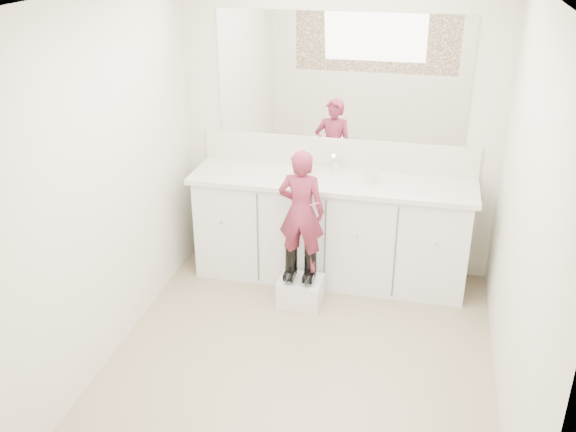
# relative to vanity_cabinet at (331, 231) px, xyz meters

# --- Properties ---
(floor) EXTENTS (3.00, 3.00, 0.00)m
(floor) POSITION_rel_vanity_cabinet_xyz_m (0.00, -1.23, -0.42)
(floor) COLOR #7E7152
(floor) RESTS_ON ground
(wall_back) EXTENTS (2.60, 0.00, 2.60)m
(wall_back) POSITION_rel_vanity_cabinet_xyz_m (0.00, 0.27, 0.77)
(wall_back) COLOR beige
(wall_back) RESTS_ON floor
(wall_front) EXTENTS (2.60, 0.00, 2.60)m
(wall_front) POSITION_rel_vanity_cabinet_xyz_m (0.00, -2.73, 0.77)
(wall_front) COLOR beige
(wall_front) RESTS_ON floor
(wall_left) EXTENTS (0.00, 3.00, 3.00)m
(wall_left) POSITION_rel_vanity_cabinet_xyz_m (-1.30, -1.23, 0.78)
(wall_left) COLOR beige
(wall_left) RESTS_ON floor
(wall_right) EXTENTS (0.00, 3.00, 3.00)m
(wall_right) POSITION_rel_vanity_cabinet_xyz_m (1.30, -1.23, 0.78)
(wall_right) COLOR beige
(wall_right) RESTS_ON floor
(vanity_cabinet) EXTENTS (2.20, 0.55, 0.85)m
(vanity_cabinet) POSITION_rel_vanity_cabinet_xyz_m (0.00, 0.00, 0.00)
(vanity_cabinet) COLOR silver
(vanity_cabinet) RESTS_ON floor
(countertop) EXTENTS (2.28, 0.58, 0.04)m
(countertop) POSITION_rel_vanity_cabinet_xyz_m (0.00, -0.01, 0.45)
(countertop) COLOR beige
(countertop) RESTS_ON vanity_cabinet
(backsplash) EXTENTS (2.28, 0.03, 0.25)m
(backsplash) POSITION_rel_vanity_cabinet_xyz_m (0.00, 0.26, 0.59)
(backsplash) COLOR beige
(backsplash) RESTS_ON countertop
(mirror) EXTENTS (2.00, 0.02, 1.00)m
(mirror) POSITION_rel_vanity_cabinet_xyz_m (0.00, 0.26, 1.22)
(mirror) COLOR white
(mirror) RESTS_ON wall_back
(dot_panel) EXTENTS (2.00, 0.01, 1.20)m
(dot_panel) POSITION_rel_vanity_cabinet_xyz_m (0.00, -2.71, 1.22)
(dot_panel) COLOR #472819
(dot_panel) RESTS_ON wall_front
(faucet) EXTENTS (0.08, 0.08, 0.10)m
(faucet) POSITION_rel_vanity_cabinet_xyz_m (0.00, 0.15, 0.52)
(faucet) COLOR silver
(faucet) RESTS_ON countertop
(cup) EXTENTS (0.13, 0.13, 0.10)m
(cup) POSITION_rel_vanity_cabinet_xyz_m (0.30, 0.01, 0.52)
(cup) COLOR beige
(cup) RESTS_ON countertop
(soap_bottle) EXTENTS (0.11, 0.12, 0.19)m
(soap_bottle) POSITION_rel_vanity_cabinet_xyz_m (-0.22, 0.07, 0.56)
(soap_bottle) COLOR silver
(soap_bottle) RESTS_ON countertop
(step_stool) EXTENTS (0.34, 0.29, 0.21)m
(step_stool) POSITION_rel_vanity_cabinet_xyz_m (-0.15, -0.48, -0.32)
(step_stool) COLOR silver
(step_stool) RESTS_ON floor
(boot_left) EXTENTS (0.11, 0.19, 0.28)m
(boot_left) POSITION_rel_vanity_cabinet_xyz_m (-0.23, -0.48, -0.07)
(boot_left) COLOR black
(boot_left) RESTS_ON step_stool
(boot_right) EXTENTS (0.11, 0.19, 0.28)m
(boot_right) POSITION_rel_vanity_cabinet_xyz_m (-0.08, -0.48, -0.07)
(boot_right) COLOR black
(boot_right) RESTS_ON step_stool
(toddler) EXTENTS (0.36, 0.24, 0.96)m
(toddler) POSITION_rel_vanity_cabinet_xyz_m (-0.15, -0.48, 0.37)
(toddler) COLOR #B4375C
(toddler) RESTS_ON step_stool
(toothbrush) EXTENTS (0.14, 0.02, 0.06)m
(toothbrush) POSITION_rel_vanity_cabinet_xyz_m (-0.08, -0.50, 0.44)
(toothbrush) COLOR #E15787
(toothbrush) RESTS_ON toddler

